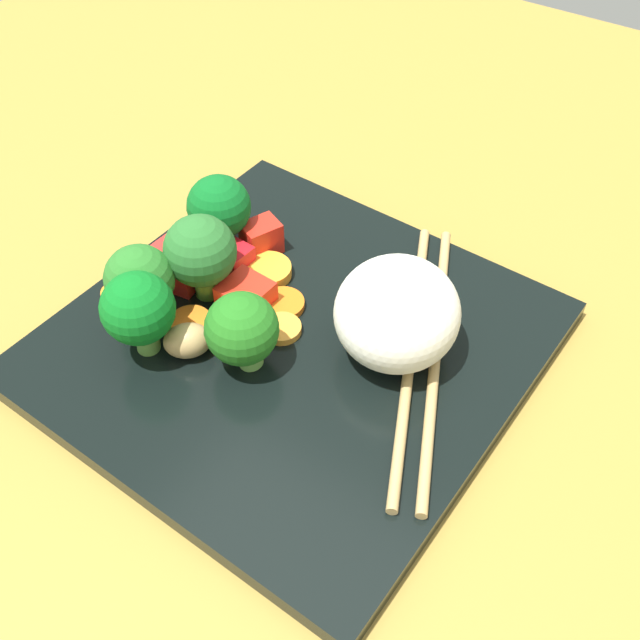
% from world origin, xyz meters
% --- Properties ---
extents(ground_plane, '(1.10, 1.10, 0.02)m').
position_xyz_m(ground_plane, '(0.00, 0.00, -0.01)').
color(ground_plane, olive).
extents(square_plate, '(0.28, 0.28, 0.01)m').
position_xyz_m(square_plate, '(0.00, 0.00, 0.01)').
color(square_plate, black).
rests_on(square_plate, ground_plane).
extents(rice_mound, '(0.09, 0.10, 0.06)m').
position_xyz_m(rice_mound, '(0.06, 0.03, 0.04)').
color(rice_mound, white).
rests_on(rice_mound, square_plate).
extents(broccoli_floret_0, '(0.05, 0.05, 0.06)m').
position_xyz_m(broccoli_floret_0, '(-0.07, -0.00, 0.05)').
color(broccoli_floret_0, '#5AA03B').
rests_on(broccoli_floret_0, square_plate).
extents(broccoli_floret_1, '(0.04, 0.04, 0.05)m').
position_xyz_m(broccoli_floret_1, '(-0.01, -0.03, 0.04)').
color(broccoli_floret_1, '#6FAE4C').
rests_on(broccoli_floret_1, square_plate).
extents(broccoli_floret_2, '(0.04, 0.04, 0.05)m').
position_xyz_m(broccoli_floret_2, '(-0.09, -0.04, 0.04)').
color(broccoli_floret_2, '#82B652').
rests_on(broccoli_floret_2, square_plate).
extents(broccoli_floret_3, '(0.04, 0.04, 0.06)m').
position_xyz_m(broccoli_floret_3, '(-0.07, -0.06, 0.05)').
color(broccoli_floret_3, '#649E40').
rests_on(broccoli_floret_3, square_plate).
extents(broccoli_floret_4, '(0.04, 0.04, 0.06)m').
position_xyz_m(broccoli_floret_4, '(-0.09, 0.04, 0.05)').
color(broccoli_floret_4, '#649947').
rests_on(broccoli_floret_4, square_plate).
extents(carrot_slice_0, '(0.03, 0.03, 0.00)m').
position_xyz_m(carrot_slice_0, '(-0.01, -0.00, 0.01)').
color(carrot_slice_0, orange).
rests_on(carrot_slice_0, square_plate).
extents(carrot_slice_1, '(0.03, 0.03, 0.00)m').
position_xyz_m(carrot_slice_1, '(-0.02, 0.02, 0.01)').
color(carrot_slice_1, orange).
rests_on(carrot_slice_1, square_plate).
extents(carrot_slice_2, '(0.04, 0.04, 0.01)m').
position_xyz_m(carrot_slice_2, '(-0.05, 0.04, 0.02)').
color(carrot_slice_2, orange).
rests_on(carrot_slice_2, square_plate).
extents(carrot_slice_3, '(0.03, 0.03, 0.01)m').
position_xyz_m(carrot_slice_3, '(-0.11, -0.03, 0.02)').
color(carrot_slice_3, orange).
rests_on(carrot_slice_3, square_plate).
extents(carrot_slice_4, '(0.04, 0.04, 0.01)m').
position_xyz_m(carrot_slice_4, '(-0.06, -0.03, 0.01)').
color(carrot_slice_4, orange).
rests_on(carrot_slice_4, square_plate).
extents(carrot_slice_5, '(0.03, 0.03, 0.01)m').
position_xyz_m(carrot_slice_5, '(-0.04, -0.02, 0.02)').
color(carrot_slice_5, orange).
rests_on(carrot_slice_5, square_plate).
extents(pepper_chunk_0, '(0.03, 0.02, 0.02)m').
position_xyz_m(pepper_chunk_0, '(-0.07, 0.03, 0.02)').
color(pepper_chunk_0, red).
rests_on(pepper_chunk_0, square_plate).
extents(pepper_chunk_1, '(0.03, 0.03, 0.02)m').
position_xyz_m(pepper_chunk_1, '(-0.09, -0.00, 0.02)').
color(pepper_chunk_1, red).
rests_on(pepper_chunk_1, square_plate).
extents(pepper_chunk_2, '(0.03, 0.03, 0.02)m').
position_xyz_m(pepper_chunk_2, '(-0.06, 0.05, 0.02)').
color(pepper_chunk_2, red).
rests_on(pepper_chunk_2, square_plate).
extents(pepper_chunk_3, '(0.03, 0.03, 0.02)m').
position_xyz_m(pepper_chunk_3, '(-0.04, 0.01, 0.02)').
color(pepper_chunk_3, red).
rests_on(pepper_chunk_3, square_plate).
extents(pepper_chunk_4, '(0.03, 0.03, 0.01)m').
position_xyz_m(pepper_chunk_4, '(-0.10, 0.01, 0.02)').
color(pepper_chunk_4, red).
rests_on(pepper_chunk_4, square_plate).
extents(chicken_piece_1, '(0.04, 0.04, 0.02)m').
position_xyz_m(chicken_piece_1, '(-0.05, -0.04, 0.02)').
color(chicken_piece_1, tan).
rests_on(chicken_piece_1, square_plate).
extents(chopstick_pair, '(0.11, 0.21, 0.01)m').
position_xyz_m(chopstick_pair, '(0.07, 0.03, 0.02)').
color(chopstick_pair, tan).
rests_on(chopstick_pair, square_plate).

